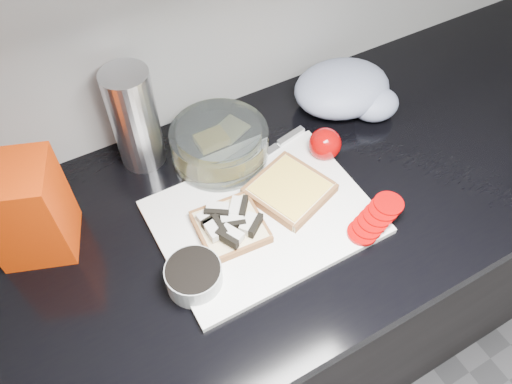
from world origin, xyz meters
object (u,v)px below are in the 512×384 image
glass_bowl (220,146)px  bread_bag (26,210)px  cutting_board (264,217)px  steel_canister (135,119)px

glass_bowl → bread_bag: 0.38m
cutting_board → glass_bowl: bearing=90.6°
glass_bowl → cutting_board: bearing=-89.4°
cutting_board → steel_canister: steel_canister is taller
glass_bowl → steel_canister: bearing=148.7°
cutting_board → steel_canister: (-0.14, 0.26, 0.10)m
bread_bag → steel_canister: 0.26m
steel_canister → glass_bowl: bearing=-31.3°
cutting_board → bread_bag: (-0.38, 0.15, 0.09)m
glass_bowl → steel_canister: 0.18m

